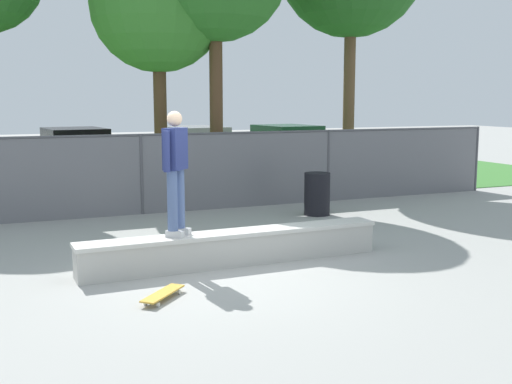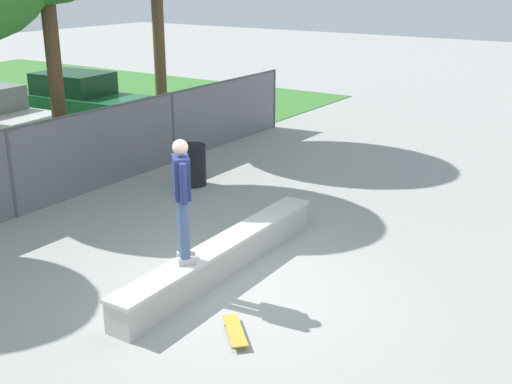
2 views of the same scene
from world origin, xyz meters
name	(u,v)px [view 1 (image 1 of 2)]	position (x,y,z in m)	size (l,w,h in m)	color
ground_plane	(225,275)	(0.00, 0.00, 0.00)	(80.00, 80.00, 0.00)	#9E9E99
grass_strip	(80,167)	(0.00, 15.58, 0.01)	(30.53, 20.00, 0.02)	#3D7A33
concrete_ledge	(235,247)	(0.35, 0.55, 0.26)	(4.79, 0.59, 0.51)	#B7B5AD
skateboarder	(176,168)	(-0.55, 0.57, 1.52)	(0.45, 0.46, 1.82)	beige
skateboard	(163,294)	(-1.10, -0.72, 0.07)	(0.70, 0.71, 0.09)	gold
chainlink_fence	(142,171)	(0.00, 5.28, 0.96)	(18.60, 0.07, 1.76)	#4C4C51
tree_near_right	(158,5)	(0.91, 7.10, 4.75)	(3.29, 3.29, 6.42)	#513823
car_black	(76,156)	(-0.69, 10.78, 0.84)	(2.32, 4.35, 1.66)	black
car_white	(195,153)	(2.84, 10.44, 0.84)	(2.32, 4.35, 1.66)	silver
car_green	(288,151)	(5.94, 10.22, 0.84)	(2.32, 4.35, 1.66)	#1E6638
trash_bin	(317,194)	(3.48, 3.71, 0.46)	(0.56, 0.56, 0.92)	black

